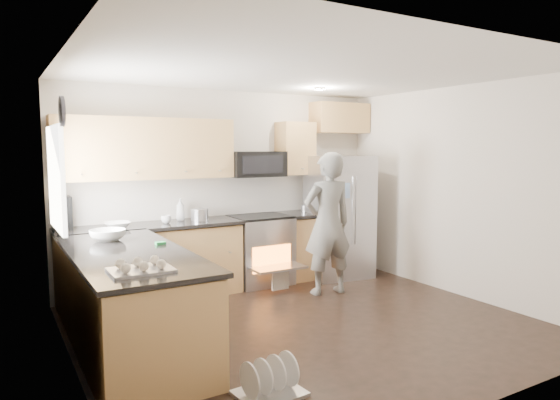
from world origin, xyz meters
TOP-DOWN VIEW (x-y plane):
  - ground at (0.00, 0.00)m, footprint 4.50×4.50m
  - room_shell at (-0.04, 0.02)m, footprint 4.54×4.04m
  - back_cabinet_run at (-0.59, 1.75)m, footprint 4.45×0.64m
  - peninsula at (-1.75, 0.25)m, footprint 0.96×2.36m
  - stove_range at (0.35, 1.69)m, footprint 0.76×0.97m
  - refrigerator at (1.50, 1.45)m, footprint 0.93×0.78m
  - person at (0.85, 0.84)m, footprint 0.70×0.50m
  - dish_rack at (-1.06, -1.09)m, footprint 0.51×0.42m

SIDE VIEW (x-z plane):
  - ground at x=0.00m, z-range 0.00..0.00m
  - dish_rack at x=-1.06m, z-range -0.07..0.23m
  - peninsula at x=-1.75m, z-range -0.05..0.98m
  - stove_range at x=0.35m, z-range -0.22..1.57m
  - refrigerator at x=1.50m, z-range 0.00..1.73m
  - person at x=0.85m, z-range 0.00..1.79m
  - back_cabinet_run at x=-0.59m, z-range -0.29..2.21m
  - room_shell at x=-0.04m, z-range 0.36..2.98m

